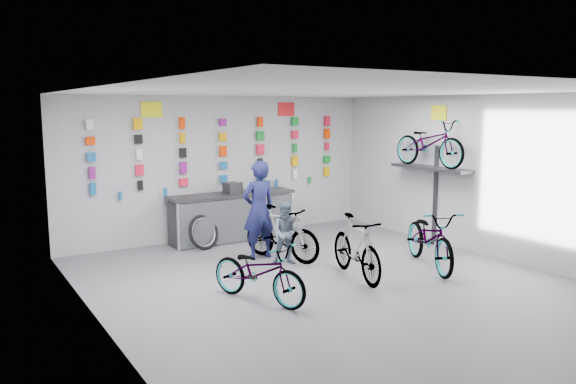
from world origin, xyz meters
TOP-DOWN VIEW (x-y plane):
  - floor at (0.00, 0.00)m, footprint 8.00×8.00m
  - ceiling at (0.00, 0.00)m, footprint 8.00×8.00m
  - wall_back at (0.00, 4.00)m, footprint 7.00×0.00m
  - wall_left at (-3.50, 0.00)m, footprint 0.00×8.00m
  - wall_right at (3.50, 0.00)m, footprint 0.00×8.00m
  - counter at (0.00, 3.54)m, footprint 2.70×0.66m
  - merch_wall at (0.04, 3.93)m, footprint 5.57×0.08m
  - wall_bracket at (3.33, 1.20)m, footprint 0.39×1.90m
  - sign_left at (-1.50, 3.98)m, footprint 0.42×0.02m
  - sign_right at (1.60, 3.98)m, footprint 0.42×0.02m
  - sign_side at (3.48, 1.20)m, footprint 0.02×0.40m
  - bike_left at (-1.36, -0.05)m, footprint 1.14×1.76m
  - bike_center at (0.52, 0.09)m, footprint 0.85×1.78m
  - bike_right at (2.01, -0.09)m, footprint 1.45×2.10m
  - bike_service at (0.08, 1.68)m, footprint 1.04×1.72m
  - bike_wall at (3.25, 1.20)m, footprint 0.63×1.80m
  - clerk at (-0.21, 2.01)m, footprint 0.66×0.44m
  - customer at (0.01, 1.40)m, footprint 0.68×0.63m
  - spare_wheel at (-0.81, 3.17)m, footprint 0.75×0.45m
  - register at (0.00, 3.55)m, footprint 0.31×0.33m

SIDE VIEW (x-z plane):
  - floor at x=0.00m, z-range 0.00..0.00m
  - spare_wheel at x=-0.81m, z-range -0.01..0.69m
  - bike_left at x=-1.36m, z-range 0.00..0.87m
  - counter at x=0.00m, z-range -0.01..0.99m
  - bike_service at x=0.08m, z-range 0.00..1.00m
  - bike_center at x=0.52m, z-range 0.00..1.03m
  - bike_right at x=2.01m, z-range 0.00..1.05m
  - customer at x=0.01m, z-range 0.00..1.11m
  - clerk at x=-0.21m, z-range 0.00..1.81m
  - register at x=0.00m, z-range 1.00..1.22m
  - wall_bracket at x=3.33m, z-range 0.46..2.46m
  - wall_back at x=0.00m, z-range -2.00..5.00m
  - wall_left at x=-3.50m, z-range -2.50..5.50m
  - wall_right at x=3.50m, z-range -2.50..5.50m
  - merch_wall at x=0.04m, z-range 1.03..2.59m
  - bike_wall at x=3.25m, z-range 1.58..2.53m
  - sign_side at x=3.48m, z-range 2.50..2.80m
  - sign_left at x=-1.50m, z-range 2.57..2.87m
  - sign_right at x=1.60m, z-range 2.57..2.87m
  - ceiling at x=0.00m, z-range 3.00..3.00m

